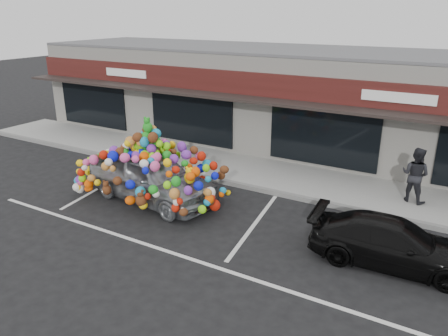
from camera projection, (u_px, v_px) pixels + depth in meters
The scene contains 10 objects.
ground at pixel (173, 206), 13.89m from camera, with size 90.00×90.00×0.00m, color black.
shop_building at pixel (282, 96), 20.00m from camera, with size 24.00×7.20×4.31m.
sidewalk at pixel (234, 168), 17.11m from camera, with size 26.00×3.00×0.15m, color gray.
kerb at pixel (214, 180), 15.89m from camera, with size 26.00×0.18×0.16m, color slate.
parking_stripe_left at pixel (104, 185), 15.57m from camera, with size 0.12×4.40×0.01m, color silver.
parking_stripe_mid at pixel (254, 224), 12.72m from camera, with size 0.12×4.40×0.01m, color silver.
lane_line at pixel (182, 256), 11.07m from camera, with size 14.00×0.12×0.01m, color silver.
toy_car at pixel (151, 172), 14.07m from camera, with size 3.35×5.16×2.89m.
black_sedan at pixel (393, 243), 10.56m from camera, with size 3.97×1.61×1.15m, color black.
pedestrian_b at pixel (415, 175), 13.64m from camera, with size 0.86×0.67×1.77m, color black.
Camera 1 is at (7.80, -10.09, 5.87)m, focal length 35.00 mm.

